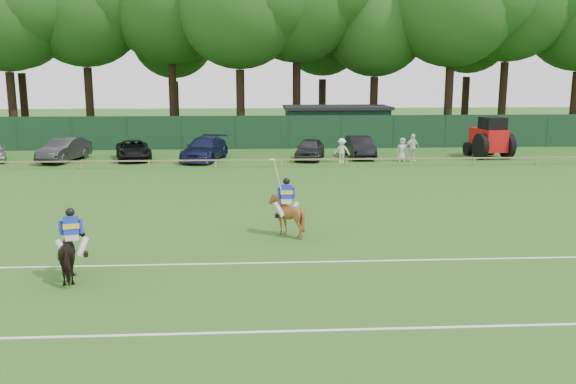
{
  "coord_description": "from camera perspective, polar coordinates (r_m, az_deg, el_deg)",
  "views": [
    {
      "loc": [
        -0.79,
        -18.71,
        5.69
      ],
      "look_at": [
        0.5,
        3.0,
        1.4
      ],
      "focal_mm": 38.0,
      "sensor_mm": 36.0,
      "label": 1
    }
  ],
  "objects": [
    {
      "name": "ground",
      "position": [
        19.58,
        -0.94,
        -5.74
      ],
      "size": [
        160.0,
        160.0,
        0.0
      ],
      "primitive_type": "plane",
      "color": "#1E4C14",
      "rests_on": "ground"
    },
    {
      "name": "horse_dark",
      "position": [
        17.98,
        -19.48,
        -5.53
      ],
      "size": [
        1.27,
        1.87,
        1.45
      ],
      "primitive_type": "imported",
      "rotation": [
        0.0,
        0.0,
        3.45
      ],
      "color": "black",
      "rests_on": "ground"
    },
    {
      "name": "horse_chestnut",
      "position": [
        21.48,
        -0.14,
        -2.18
      ],
      "size": [
        1.22,
        1.37,
        1.47
      ],
      "primitive_type": "imported",
      "rotation": [
        0.0,
        0.0,
        3.17
      ],
      "color": "brown",
      "rests_on": "ground"
    },
    {
      "name": "sedan_grey",
      "position": [
        42.09,
        -20.22,
        3.74
      ],
      "size": [
        2.57,
        4.83,
        1.51
      ],
      "primitive_type": "imported",
      "rotation": [
        0.0,
        0.0,
        -0.22
      ],
      "color": "#28282B",
      "rests_on": "ground"
    },
    {
      "name": "suv_black",
      "position": [
        41.44,
        -14.27,
        3.81
      ],
      "size": [
        3.14,
        4.95,
        1.27
      ],
      "primitive_type": "imported",
      "rotation": [
        0.0,
        0.0,
        0.24
      ],
      "color": "black",
      "rests_on": "ground"
    },
    {
      "name": "sedan_navy",
      "position": [
        40.28,
        -7.8,
        4.02
      ],
      "size": [
        3.23,
        5.54,
        1.51
      ],
      "primitive_type": "imported",
      "rotation": [
        0.0,
        0.0,
        -0.23
      ],
      "color": "#12183A",
      "rests_on": "ground"
    },
    {
      "name": "hatch_grey",
      "position": [
        40.38,
        2.06,
        4.04
      ],
      "size": [
        2.54,
        4.34,
        1.39
      ],
      "primitive_type": "imported",
      "rotation": [
        0.0,
        0.0,
        -0.24
      ],
      "color": "#2D2D2F",
      "rests_on": "ground"
    },
    {
      "name": "estate_black",
      "position": [
        41.52,
        6.72,
        4.2
      ],
      "size": [
        1.61,
        4.37,
        1.43
      ],
      "primitive_type": "imported",
      "rotation": [
        0.0,
        0.0,
        0.02
      ],
      "color": "black",
      "rests_on": "ground"
    },
    {
      "name": "spectator_left",
      "position": [
        38.96,
        5.06,
        3.88
      ],
      "size": [
        1.15,
        0.88,
        1.57
      ],
      "primitive_type": "imported",
      "rotation": [
        0.0,
        0.0,
        -0.34
      ],
      "color": "silver",
      "rests_on": "ground"
    },
    {
      "name": "spectator_mid",
      "position": [
        40.1,
        11.55,
        4.07
      ],
      "size": [
        1.15,
        0.79,
        1.81
      ],
      "primitive_type": "imported",
      "rotation": [
        0.0,
        0.0,
        0.36
      ],
      "color": "white",
      "rests_on": "ground"
    },
    {
      "name": "spectator_right",
      "position": [
        40.17,
        10.65,
        3.92
      ],
      "size": [
        0.83,
        0.62,
        1.52
      ],
      "primitive_type": "imported",
      "rotation": [
        0.0,
        0.0,
        -0.2
      ],
      "color": "beige",
      "rests_on": "ground"
    },
    {
      "name": "rider_dark",
      "position": [
        17.8,
        -19.62,
        -3.45
      ],
      "size": [
        0.92,
        0.52,
        1.41
      ],
      "rotation": [
        0.0,
        0.0,
        3.45
      ],
      "color": "silver",
      "rests_on": "ground"
    },
    {
      "name": "rider_chestnut",
      "position": [
        21.32,
        -0.15,
        -0.37
      ],
      "size": [
        0.94,
        0.57,
        2.05
      ],
      "rotation": [
        0.0,
        0.0,
        3.17
      ],
      "color": "silver",
      "rests_on": "ground"
    },
    {
      "name": "pitch_lines",
      "position": [
        16.26,
        -0.4,
        -9.3
      ],
      "size": [
        60.0,
        5.1,
        0.01
      ],
      "color": "silver",
      "rests_on": "ground"
    },
    {
      "name": "pitch_rail",
      "position": [
        37.09,
        -2.15,
        3.02
      ],
      "size": [
        62.1,
        0.1,
        0.5
      ],
      "color": "#997F5B",
      "rests_on": "ground"
    },
    {
      "name": "perimeter_fence",
      "position": [
        45.94,
        -2.42,
        5.6
      ],
      "size": [
        92.08,
        0.08,
        2.5
      ],
      "color": "#14351E",
      "rests_on": "ground"
    },
    {
      "name": "utility_shed",
      "position": [
        49.36,
        4.54,
        6.3
      ],
      "size": [
        8.4,
        4.4,
        3.04
      ],
      "color": "#14331E",
      "rests_on": "ground"
    },
    {
      "name": "tree_row",
      "position": [
        54.09,
        -0.43,
        5.12
      ],
      "size": [
        96.0,
        12.0,
        21.0
      ],
      "primitive_type": null,
      "color": "#26561C",
      "rests_on": "ground"
    },
    {
      "name": "tractor",
      "position": [
        43.34,
        18.34,
        4.78
      ],
      "size": [
        2.57,
        3.51,
        2.75
      ],
      "rotation": [
        0.0,
        0.0,
        0.13
      ],
      "color": "#B71011",
      "rests_on": "ground"
    }
  ]
}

